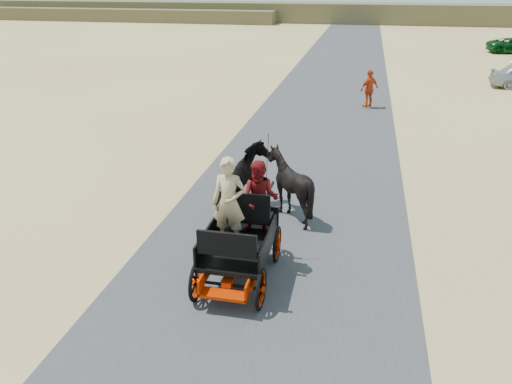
% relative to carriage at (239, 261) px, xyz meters
% --- Properties ---
extents(ground, '(140.00, 140.00, 0.00)m').
position_rel_carriage_xyz_m(ground, '(0.52, -0.90, -0.36)').
color(ground, tan).
extents(road, '(6.00, 140.00, 0.01)m').
position_rel_carriage_xyz_m(road, '(0.52, -0.90, -0.35)').
color(road, '#38383A').
rests_on(road, ground).
extents(ridge_far, '(140.00, 6.00, 2.40)m').
position_rel_carriage_xyz_m(ridge_far, '(0.52, 61.10, 0.84)').
color(ridge_far, brown).
rests_on(ridge_far, ground).
extents(ridge_near, '(40.00, 4.00, 1.60)m').
position_rel_carriage_xyz_m(ridge_near, '(-29.48, 57.10, 0.44)').
color(ridge_near, brown).
rests_on(ridge_near, ground).
extents(carriage, '(1.30, 2.40, 0.72)m').
position_rel_carriage_xyz_m(carriage, '(0.00, 0.00, 0.00)').
color(carriage, black).
rests_on(carriage, ground).
extents(horse_left, '(0.91, 2.01, 1.70)m').
position_rel_carriage_xyz_m(horse_left, '(-0.55, 3.00, 0.49)').
color(horse_left, black).
rests_on(horse_left, ground).
extents(horse_right, '(1.37, 1.54, 1.70)m').
position_rel_carriage_xyz_m(horse_right, '(0.55, 3.00, 0.49)').
color(horse_right, black).
rests_on(horse_right, ground).
extents(driver_man, '(0.66, 0.43, 1.80)m').
position_rel_carriage_xyz_m(driver_man, '(-0.20, 0.05, 1.26)').
color(driver_man, tan).
rests_on(driver_man, carriage).
extents(passenger_woman, '(0.77, 0.60, 1.58)m').
position_rel_carriage_xyz_m(passenger_woman, '(0.30, 0.60, 1.15)').
color(passenger_woman, '#660C0F').
rests_on(passenger_woman, carriage).
extents(pedestrian, '(1.02, 1.00, 1.73)m').
position_rel_carriage_xyz_m(pedestrian, '(2.42, 15.07, 0.50)').
color(pedestrian, '#BA3B15').
rests_on(pedestrian, ground).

